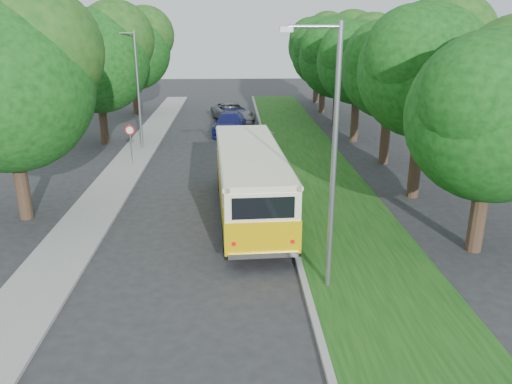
{
  "coord_description": "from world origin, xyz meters",
  "views": [
    {
      "loc": [
        1.42,
        -16.31,
        7.94
      ],
      "look_at": [
        2.28,
        2.62,
        1.5
      ],
      "focal_mm": 35.0,
      "sensor_mm": 36.0,
      "label": 1
    }
  ],
  "objects_px": {
    "vintage_bus": "(250,183)",
    "car_grey": "(233,112)",
    "lamppost_near": "(331,154)",
    "car_silver": "(242,171)",
    "car_blue": "(230,123)",
    "car_white": "(256,145)",
    "lamppost_far": "(136,87)"
  },
  "relations": [
    {
      "from": "vintage_bus",
      "to": "car_grey",
      "type": "relative_size",
      "value": 1.86
    },
    {
      "from": "lamppost_near",
      "to": "vintage_bus",
      "type": "relative_size",
      "value": 0.78
    },
    {
      "from": "lamppost_near",
      "to": "vintage_bus",
      "type": "bearing_deg",
      "value": 108.88
    },
    {
      "from": "car_silver",
      "to": "lamppost_near",
      "type": "bearing_deg",
      "value": -81.56
    },
    {
      "from": "car_blue",
      "to": "car_grey",
      "type": "xyz_separation_m",
      "value": [
        0.26,
        4.9,
        -0.0
      ]
    },
    {
      "from": "car_blue",
      "to": "car_grey",
      "type": "bearing_deg",
      "value": 93.11
    },
    {
      "from": "car_blue",
      "to": "car_white",
      "type": "bearing_deg",
      "value": -70.25
    },
    {
      "from": "lamppost_near",
      "to": "car_silver",
      "type": "bearing_deg",
      "value": 102.17
    },
    {
      "from": "car_blue",
      "to": "vintage_bus",
      "type": "bearing_deg",
      "value": -80.65
    },
    {
      "from": "lamppost_far",
      "to": "car_silver",
      "type": "distance_m",
      "value": 10.55
    },
    {
      "from": "lamppost_near",
      "to": "car_white",
      "type": "relative_size",
      "value": 1.76
    },
    {
      "from": "lamppost_far",
      "to": "car_silver",
      "type": "bearing_deg",
      "value": -49.02
    },
    {
      "from": "car_silver",
      "to": "car_blue",
      "type": "height_order",
      "value": "car_blue"
    },
    {
      "from": "vintage_bus",
      "to": "car_grey",
      "type": "height_order",
      "value": "vintage_bus"
    },
    {
      "from": "lamppost_near",
      "to": "car_blue",
      "type": "relative_size",
      "value": 1.5
    },
    {
      "from": "car_white",
      "to": "car_blue",
      "type": "xyz_separation_m",
      "value": [
        -1.66,
        6.86,
        0.02
      ]
    },
    {
      "from": "car_silver",
      "to": "car_grey",
      "type": "bearing_deg",
      "value": 87.79
    },
    {
      "from": "vintage_bus",
      "to": "car_blue",
      "type": "bearing_deg",
      "value": 90.25
    },
    {
      "from": "car_white",
      "to": "lamppost_near",
      "type": "bearing_deg",
      "value": -71.96
    },
    {
      "from": "lamppost_far",
      "to": "car_silver",
      "type": "xyz_separation_m",
      "value": [
        6.54,
        -7.53,
        -3.43
      ]
    },
    {
      "from": "vintage_bus",
      "to": "car_silver",
      "type": "distance_m",
      "value": 4.82
    },
    {
      "from": "car_white",
      "to": "car_grey",
      "type": "bearing_deg",
      "value": 109.87
    },
    {
      "from": "car_silver",
      "to": "vintage_bus",
      "type": "bearing_deg",
      "value": -90.91
    },
    {
      "from": "lamppost_near",
      "to": "vintage_bus",
      "type": "distance_m",
      "value": 7.18
    },
    {
      "from": "lamppost_near",
      "to": "car_white",
      "type": "distance_m",
      "value": 16.96
    },
    {
      "from": "lamppost_far",
      "to": "vintage_bus",
      "type": "height_order",
      "value": "lamppost_far"
    },
    {
      "from": "lamppost_near",
      "to": "car_white",
      "type": "xyz_separation_m",
      "value": [
        -1.43,
        16.51,
        -3.62
      ]
    },
    {
      "from": "lamppost_near",
      "to": "car_white",
      "type": "bearing_deg",
      "value": 94.94
    },
    {
      "from": "car_white",
      "to": "car_blue",
      "type": "height_order",
      "value": "car_blue"
    },
    {
      "from": "lamppost_near",
      "to": "car_grey",
      "type": "bearing_deg",
      "value": 95.7
    },
    {
      "from": "car_white",
      "to": "lamppost_far",
      "type": "bearing_deg",
      "value": 178.2
    },
    {
      "from": "lamppost_far",
      "to": "vintage_bus",
      "type": "distance_m",
      "value": 14.25
    }
  ]
}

